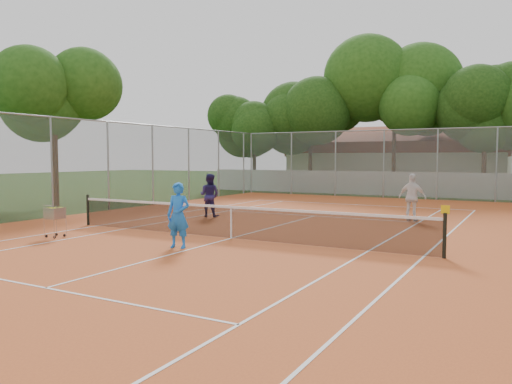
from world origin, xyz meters
The scene contains 12 objects.
ground centered at (0.00, 0.00, 0.00)m, with size 120.00×120.00×0.00m, color #18340E.
court_pad centered at (0.00, 0.00, 0.01)m, with size 18.00×34.00×0.02m, color #C25625.
court_lines centered at (0.00, 0.00, 0.02)m, with size 10.98×23.78×0.01m, color white.
tennis_net centered at (0.00, 0.00, 0.51)m, with size 11.88×0.10×0.98m, color black.
perimeter_fence centered at (0.00, 0.00, 2.00)m, with size 18.00×34.00×4.00m, color slate.
boundary_wall centered at (0.00, 19.00, 0.75)m, with size 26.00×0.30×1.50m, color silver.
clubhouse centered at (-2.00, 29.00, 2.20)m, with size 16.40×9.00×4.40m, color beige.
tropical_trees centered at (0.00, 22.00, 5.00)m, with size 29.00×19.00×10.00m, color #15340D.
player_near centered at (-0.41, -1.97, 0.88)m, with size 0.63×0.41×1.73m, color blue.
player_far_left centered at (-3.60, 4.14, 0.88)m, with size 0.84×0.65×1.73m, color #201A4E.
player_far_right centered at (3.79, 6.76, 0.91)m, with size 1.04×0.43×1.77m, color silver.
ball_hopper centered at (-4.68, -2.40, 0.51)m, with size 0.47×0.47×0.98m, color silver.
Camera 1 is at (7.71, -12.36, 2.41)m, focal length 35.00 mm.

